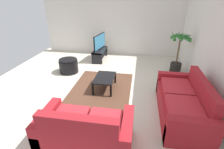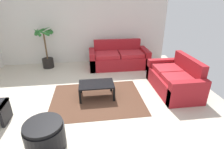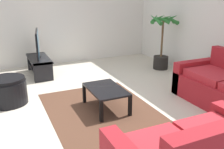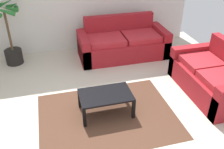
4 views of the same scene
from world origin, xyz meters
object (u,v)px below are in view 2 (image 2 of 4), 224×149
(couch_main, at_px, (119,59))
(couch_loveseat, at_px, (174,80))
(potted_palm, at_px, (46,50))
(coffee_table, at_px, (96,85))
(ottoman, at_px, (45,135))

(couch_main, height_order, couch_loveseat, same)
(couch_loveseat, height_order, potted_palm, potted_palm)
(couch_main, relative_size, couch_loveseat, 1.24)
(couch_main, distance_m, potted_palm, 2.49)
(coffee_table, height_order, ottoman, ottoman)
(coffee_table, bearing_deg, couch_main, 65.63)
(coffee_table, xyz_separation_m, potted_palm, (-1.57, 2.22, 0.32))
(coffee_table, xyz_separation_m, ottoman, (-0.92, -1.48, -0.08))
(couch_loveseat, distance_m, potted_palm, 4.21)
(couch_main, xyz_separation_m, ottoman, (-1.80, -3.43, -0.06))
(ottoman, bearing_deg, coffee_table, 58.09)
(potted_palm, bearing_deg, couch_main, -6.29)
(potted_palm, height_order, ottoman, potted_palm)
(potted_palm, bearing_deg, ottoman, -80.01)
(couch_loveseat, distance_m, ottoman, 3.34)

